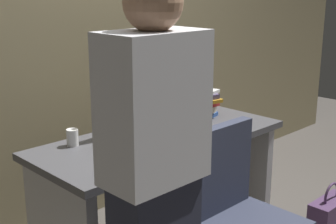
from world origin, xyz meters
The scene contains 9 objects.
desk centered at (0.00, 0.00, 0.52)m, with size 1.52×0.65×0.75m.
person_at_desk centered at (-0.63, -0.62, 0.84)m, with size 0.40×0.24×1.64m.
monitor centered at (0.02, 0.17, 1.00)m, with size 0.54×0.15×0.46m.
keyboard centered at (0.01, -0.07, 0.76)m, with size 0.43×0.13×0.02m, color #262626.
mouse centered at (0.32, -0.05, 0.76)m, with size 0.06×0.10×0.03m, color white.
cup_near_keyboard centered at (-0.43, -0.17, 0.79)m, with size 0.07×0.07×0.10m, color white.
cup_by_monitor centered at (-0.47, 0.21, 0.79)m, with size 0.06×0.06×0.09m, color white.
book_stack centered at (0.47, 0.10, 0.84)m, with size 0.24×0.20×0.18m.
handbag centered at (0.89, -0.64, 0.14)m, with size 0.34×0.14×0.38m.
Camera 1 is at (-1.77, -1.87, 1.59)m, focal length 49.95 mm.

